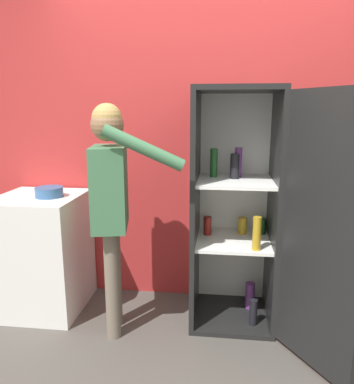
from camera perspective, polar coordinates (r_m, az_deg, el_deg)
ground_plane at (r=2.57m, az=3.40°, el=-25.20°), size 12.00×12.00×0.00m
wall_back at (r=3.03m, az=4.89°, el=6.83°), size 7.00×0.06×2.55m
refrigerator at (r=2.69m, az=11.14°, el=-3.16°), size 0.96×1.11×1.72m
person at (r=2.55m, az=-10.01°, el=0.15°), size 0.67×0.51×1.61m
counter at (r=3.19m, az=-19.78°, el=-8.67°), size 0.63×0.64×0.92m
bowl at (r=2.99m, az=-18.90°, el=-0.00°), size 0.21×0.21×0.07m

